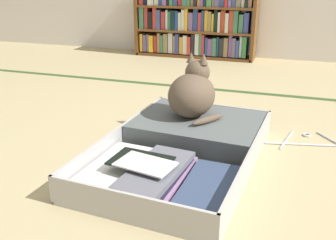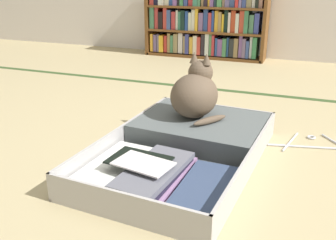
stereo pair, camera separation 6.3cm
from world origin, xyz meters
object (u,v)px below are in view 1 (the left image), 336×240
(open_suitcase, at_px, (186,145))
(clothes_hanger, at_px, (311,141))
(bookshelf, at_px, (195,19))
(black_cat, at_px, (193,93))

(open_suitcase, distance_m, clothes_hanger, 0.62)
(bookshelf, relative_size, black_cat, 3.78)
(black_cat, relative_size, clothes_hanger, 0.70)
(clothes_hanger, bearing_deg, bookshelf, 120.41)
(bookshelf, distance_m, clothes_hanger, 2.09)
(open_suitcase, height_order, clothes_hanger, open_suitcase)
(bookshelf, height_order, open_suitcase, bookshelf)
(bookshelf, bearing_deg, open_suitcase, -76.24)
(bookshelf, xyz_separation_m, black_cat, (0.49, -1.89, -0.12))
(bookshelf, height_order, clothes_hanger, bookshelf)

